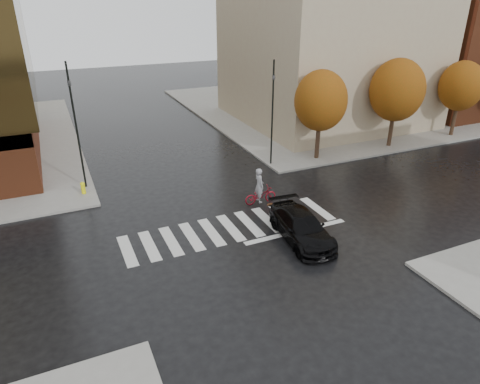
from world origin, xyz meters
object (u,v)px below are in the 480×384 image
object	(u,v)px
cyclist	(260,192)
traffic_light_nw	(75,118)
traffic_light_ne	(273,107)
fire_hydrant	(83,187)
sedan	(301,227)

from	to	relation	value
cyclist	traffic_light_nw	size ratio (longest dim) A/B	0.29
traffic_light_ne	cyclist	bearing A→B (deg)	42.27
cyclist	fire_hydrant	world-z (taller)	cyclist
sedan	traffic_light_ne	world-z (taller)	traffic_light_ne
cyclist	sedan	bearing A→B (deg)	-177.54
cyclist	traffic_light_ne	world-z (taller)	traffic_light_ne
traffic_light_ne	fire_hydrant	distance (m)	13.55
traffic_light_nw	sedan	bearing A→B (deg)	36.24
sedan	fire_hydrant	bearing A→B (deg)	139.01
fire_hydrant	traffic_light_nw	bearing A→B (deg)	76.96
cyclist	traffic_light_nw	xyz separation A→B (m)	(-9.24, 6.50, 3.88)
traffic_light_nw	cyclist	bearing A→B (deg)	51.03
fire_hydrant	cyclist	bearing A→B (deg)	-29.88
traffic_light_nw	fire_hydrant	size ratio (longest dim) A/B	10.07
sedan	cyclist	size ratio (longest dim) A/B	2.20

